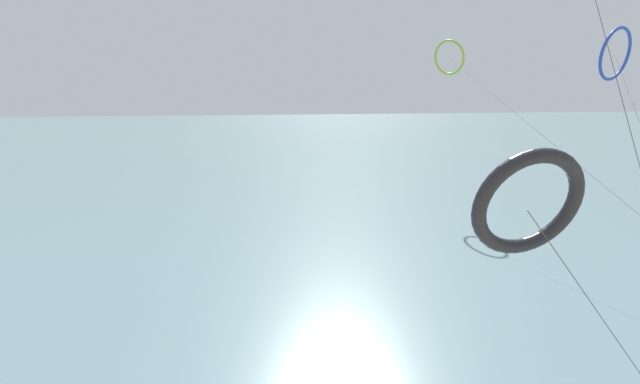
% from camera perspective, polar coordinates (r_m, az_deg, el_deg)
% --- Properties ---
extents(sea_water, '(400.00, 200.00, 0.08)m').
position_cam_1_polar(sea_water, '(109.62, -5.96, 5.52)').
color(sea_water, slate).
rests_on(sea_water, ground).
extents(kite_lime, '(3.65, 46.46, 18.68)m').
position_cam_1_polar(kite_lime, '(60.31, 14.99, 14.98)').
color(kite_lime, '#8CC62D').
rests_on(kite_lime, ground).
extents(kite_cobalt, '(12.65, 25.41, 18.82)m').
position_cam_1_polar(kite_cobalt, '(53.26, 31.38, 13.66)').
color(kite_cobalt, '#2647B7').
rests_on(kite_cobalt, ground).
extents(kite_charcoal, '(9.79, 1.63, 12.29)m').
position_cam_1_polar(kite_charcoal, '(14.86, 23.26, -1.26)').
color(kite_charcoal, black).
rests_on(kite_charcoal, ground).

